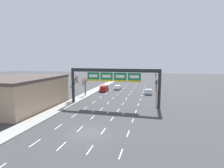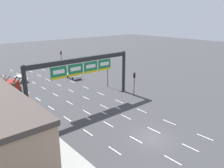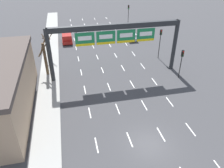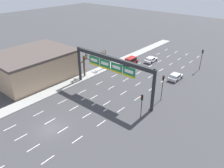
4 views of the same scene
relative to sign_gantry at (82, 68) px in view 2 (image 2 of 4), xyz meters
The scene contains 11 objects.
ground_plane 15.43m from the sign_gantry, 90.00° to the right, with size 220.00×220.00×0.00m, color #3D3D3F.
lane_dashes 5.92m from the sign_gantry, 90.00° to the right, with size 10.02×67.00×0.01m.
sign_gantry is the anchor object (origin of this frame).
car_silver 16.32m from the sign_gantry, 64.58° to the left, with size 1.95×3.93×1.36m.
suv_red 17.19m from the sign_gantry, 113.01° to the left, with size 1.99×4.09×1.72m.
car_white 20.67m from the sign_gantry, 99.18° to the left, with size 1.89×3.99×1.29m.
traffic_light_near_gantry 24.73m from the sign_gantry, 69.55° to the left, with size 0.30×0.35×5.03m.
traffic_light_mid_block 9.73m from the sign_gantry, 18.53° to the right, with size 0.30×0.35×4.26m.
traffic_light_far_end 9.81m from the sign_gantry, 25.60° to the left, with size 0.30×0.35×5.02m.
tree_bare_closest 12.86m from the sign_gantry, 140.12° to the left, with size 1.96×2.02×4.54m.
tree_bare_second 10.42m from the sign_gantry, 167.69° to the left, with size 2.08×2.05×5.68m.
Camera 2 is at (-18.34, -14.01, 13.73)m, focal length 35.00 mm.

